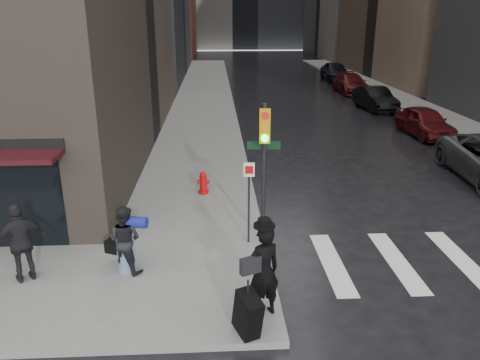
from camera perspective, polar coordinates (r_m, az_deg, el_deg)
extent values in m
plane|color=black|center=(10.52, -6.83, -13.21)|extent=(140.00, 140.00, 0.00)
cube|color=slate|center=(36.27, -4.32, 10.64)|extent=(4.00, 50.00, 0.15)
cube|color=slate|center=(38.45, 16.59, 10.41)|extent=(3.00, 50.00, 0.15)
cube|color=silver|center=(11.68, 11.14, -9.87)|extent=(0.50, 3.00, 0.01)
cube|color=silver|center=(12.16, 18.57, -9.34)|extent=(0.50, 3.00, 0.01)
cube|color=silver|center=(12.82, 25.32, -8.72)|extent=(0.50, 3.00, 0.01)
imported|color=black|center=(9.00, 2.87, -11.10)|extent=(0.81, 0.69, 1.87)
cylinder|color=black|center=(8.55, 2.97, -5.58)|extent=(0.40, 0.40, 0.05)
cylinder|color=black|center=(8.53, 2.98, -5.21)|extent=(0.25, 0.25, 0.15)
cube|color=black|center=(8.70, 1.29, -10.36)|extent=(0.42, 0.28, 0.32)
cube|color=black|center=(8.72, 0.96, -16.10)|extent=(0.58, 0.79, 0.95)
cylinder|color=black|center=(8.44, 0.97, -13.34)|extent=(0.04, 0.04, 0.44)
imported|color=black|center=(10.78, -13.85, -7.07)|extent=(0.94, 0.85, 1.59)
cube|color=black|center=(11.23, -14.88, -7.85)|extent=(0.54, 0.42, 0.30)
cylinder|color=navy|center=(10.55, -12.52, -5.03)|extent=(0.52, 0.35, 0.25)
imported|color=black|center=(11.14, -25.07, -6.92)|extent=(1.13, 0.94, 1.81)
cylinder|color=black|center=(11.42, 2.89, 0.45)|extent=(0.11, 0.11, 3.57)
cube|color=#CA970D|center=(10.88, 3.04, 6.57)|extent=(0.26, 0.18, 0.80)
cylinder|color=red|center=(10.73, 3.09, 7.86)|extent=(0.18, 0.06, 0.18)
cylinder|color=orange|center=(10.79, 3.06, 6.47)|extent=(0.18, 0.06, 0.18)
cylinder|color=#19E533|center=(10.85, 3.04, 5.09)|extent=(0.18, 0.06, 0.18)
cylinder|color=black|center=(11.67, 1.08, -2.86)|extent=(0.05, 0.05, 2.14)
cube|color=white|center=(11.33, 1.12, 1.27)|extent=(0.27, 0.04, 0.36)
cube|color=black|center=(11.27, 2.92, 4.24)|extent=(0.80, 0.08, 0.20)
cylinder|color=#A70A0C|center=(15.31, -4.46, -1.44)|extent=(0.32, 0.32, 0.10)
cylinder|color=#A70A0C|center=(15.22, -4.49, -0.56)|extent=(0.24, 0.24, 0.60)
sphere|color=#A70A0C|center=(15.11, -4.52, 0.58)|extent=(0.22, 0.22, 0.22)
cylinder|color=#A70A0C|center=(15.19, -4.50, -0.21)|extent=(0.41, 0.18, 0.14)
imported|color=#430D10|center=(24.76, 21.58, 6.63)|extent=(1.88, 4.21, 1.40)
imported|color=black|center=(30.76, 16.15, 9.52)|extent=(1.83, 4.37, 1.40)
imported|color=#440D0F|center=(37.15, 13.35, 11.38)|extent=(2.04, 4.90, 1.41)
imported|color=black|center=(43.65, 11.51, 12.83)|extent=(2.00, 4.89, 1.66)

